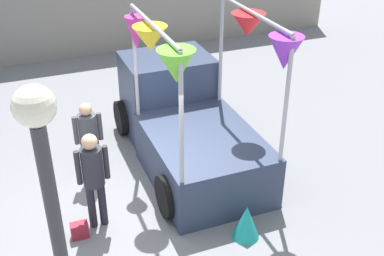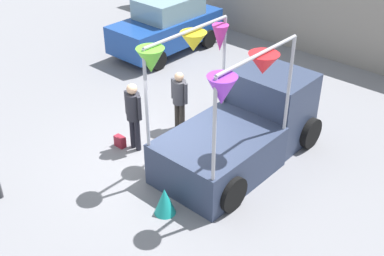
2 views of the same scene
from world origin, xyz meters
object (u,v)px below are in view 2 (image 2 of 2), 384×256
Objects in this scene: vendor_truck at (246,123)px; person_customer at (133,110)px; parked_car at (167,25)px; folded_kite_bundle_teal at (165,201)px; person_vendor at (179,96)px; handbag at (120,141)px.

vendor_truck reaches higher than person_customer.
parked_car is 6.67× the size of folded_kite_bundle_teal.
parked_car is 2.30× the size of person_customer.
vendor_truck reaches higher than person_vendor.
vendor_truck is 1.93m from person_vendor.
vendor_truck is at bearing -29.72° from parked_car.
parked_car is at bearing 137.98° from person_vendor.
handbag is (-2.45, -1.73, -0.74)m from vendor_truck.
person_customer is 1.09× the size of person_vendor.
person_vendor is at bearing 71.22° from handbag.
vendor_truck is 2.39× the size of person_customer.
parked_car is (-5.76, 3.29, 0.06)m from vendor_truck.
folded_kite_bundle_teal is (5.80, -5.99, -0.64)m from parked_car.
handbag is 2.69m from folded_kite_bundle_teal.
person_customer reaches higher than folded_kite_bundle_teal.
person_customer is 1.00m from handbag.
person_customer is at bearing 151.37° from folded_kite_bundle_teal.
person_vendor is at bearing -42.02° from parked_car.
parked_car is at bearing 150.28° from vendor_truck.
parked_car is at bearing 134.09° from folded_kite_bundle_teal.
parked_car is 5.16m from person_vendor.
handbag is 0.47× the size of folded_kite_bundle_teal.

